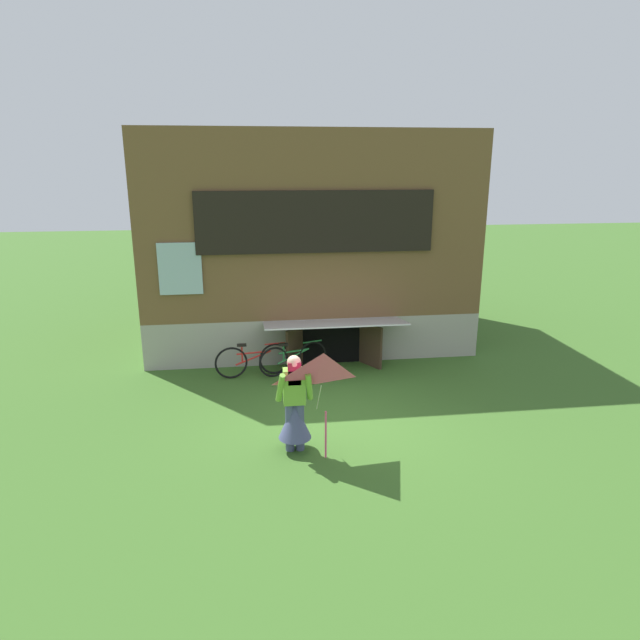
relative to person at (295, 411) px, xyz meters
name	(u,v)px	position (x,y,z in m)	size (l,w,h in m)	color
ground_plane	(337,422)	(0.82, 0.88, -0.67)	(60.00, 60.00, 0.00)	#386023
log_house	(304,237)	(0.82, 6.27, 1.89)	(7.62, 5.90, 5.11)	#9E998E
person	(295,411)	(0.00, 0.00, 0.00)	(0.61, 0.52, 1.59)	#474C75
kite	(324,382)	(0.38, -0.53, 0.68)	(1.03, 0.92, 1.72)	#E54C7F
bicycle_green	(293,358)	(0.26, 3.31, -0.32)	(1.51, 0.54, 0.72)	black
bicycle_red	(253,360)	(-0.60, 3.27, -0.31)	(1.62, 0.29, 0.75)	black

